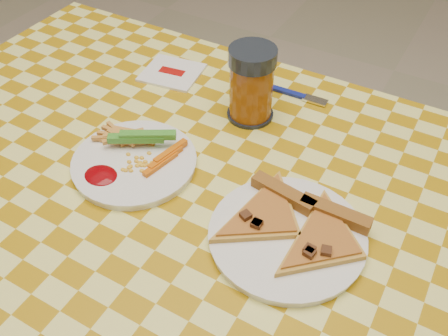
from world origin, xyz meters
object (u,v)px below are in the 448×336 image
Objects in this scene: plate_left at (135,163)px; drink_glass at (251,85)px; table at (196,232)px; plate_right at (287,237)px.

plate_left is 0.25m from drink_glass.
table is 0.16m from plate_left.
table is at bearing -83.95° from drink_glass.
drink_glass is (0.11, 0.22, 0.06)m from plate_left.
plate_left reaches higher than table.
plate_left is at bearing 170.14° from table.
plate_left is 0.91× the size of plate_right.
plate_left and plate_right have the same top height.
table is 0.28m from drink_glass.
plate_left is 1.45× the size of drink_glass.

